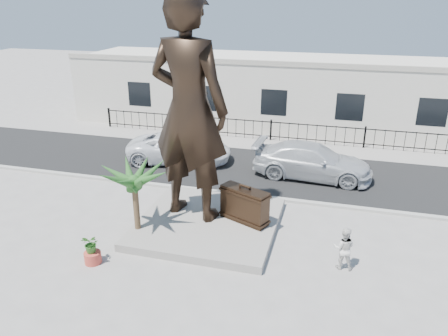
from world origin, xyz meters
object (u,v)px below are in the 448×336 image
object	(u,v)px
tourist	(344,248)
suitcase	(245,205)
statue	(189,109)
car_white	(180,148)

from	to	relation	value
tourist	suitcase	bearing A→B (deg)	-26.23
statue	suitcase	bearing A→B (deg)	-170.62
suitcase	tourist	size ratio (longest dim) A/B	1.29
suitcase	tourist	bearing A→B (deg)	-0.78
suitcase	car_white	size ratio (longest dim) A/B	0.35
suitcase	tourist	world-z (taller)	suitcase
statue	car_white	world-z (taller)	statue
statue	tourist	size ratio (longest dim) A/B	5.73
car_white	statue	bearing A→B (deg)	-165.18
statue	car_white	bearing A→B (deg)	-53.93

